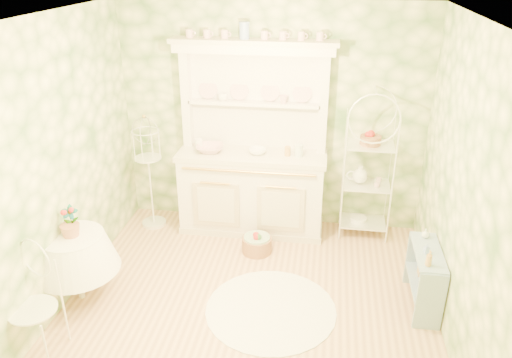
# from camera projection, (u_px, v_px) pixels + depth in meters

# --- Properties ---
(floor) EXTENTS (3.60, 3.60, 0.00)m
(floor) POSITION_uv_depth(u_px,v_px,m) (249.00, 307.00, 4.87)
(floor) COLOR #D8AD7F
(floor) RESTS_ON ground
(ceiling) EXTENTS (3.60, 3.60, 0.00)m
(ceiling) POSITION_uv_depth(u_px,v_px,m) (246.00, 19.00, 3.74)
(ceiling) COLOR white
(ceiling) RESTS_ON floor
(wall_left) EXTENTS (3.60, 3.60, 0.00)m
(wall_left) POSITION_uv_depth(u_px,v_px,m) (53.00, 170.00, 4.55)
(wall_left) COLOR #F5F1B7
(wall_left) RESTS_ON floor
(wall_right) EXTENTS (3.60, 3.60, 0.00)m
(wall_right) POSITION_uv_depth(u_px,v_px,m) (465.00, 195.00, 4.07)
(wall_right) COLOR #F5F1B7
(wall_right) RESTS_ON floor
(wall_back) EXTENTS (3.60, 3.60, 0.00)m
(wall_back) POSITION_uv_depth(u_px,v_px,m) (272.00, 119.00, 5.92)
(wall_back) COLOR #F5F1B7
(wall_back) RESTS_ON floor
(wall_front) EXTENTS (3.60, 3.60, 0.00)m
(wall_front) POSITION_uv_depth(u_px,v_px,m) (194.00, 321.00, 2.69)
(wall_front) COLOR #F5F1B7
(wall_front) RESTS_ON floor
(kitchen_dresser) EXTENTS (1.87, 0.61, 2.29)m
(kitchen_dresser) POSITION_uv_depth(u_px,v_px,m) (252.00, 142.00, 5.78)
(kitchen_dresser) COLOR white
(kitchen_dresser) RESTS_ON floor
(bakers_rack) EXTENTS (0.56, 0.40, 1.77)m
(bakers_rack) POSITION_uv_depth(u_px,v_px,m) (368.00, 166.00, 5.79)
(bakers_rack) COLOR white
(bakers_rack) RESTS_ON floor
(side_shelf) EXTENTS (0.28, 0.69, 0.59)m
(side_shelf) POSITION_uv_depth(u_px,v_px,m) (424.00, 279.00, 4.79)
(side_shelf) COLOR #8BA6C1
(side_shelf) RESTS_ON floor
(round_table) EXTENTS (0.83, 0.83, 0.78)m
(round_table) POSITION_uv_depth(u_px,v_px,m) (77.00, 264.00, 4.85)
(round_table) COLOR white
(round_table) RESTS_ON floor
(cafe_chair) EXTENTS (0.50, 0.50, 0.86)m
(cafe_chair) POSITION_uv_depth(u_px,v_px,m) (33.00, 312.00, 4.15)
(cafe_chair) COLOR white
(cafe_chair) RESTS_ON floor
(birdcage_stand) EXTENTS (0.39, 0.39, 1.52)m
(birdcage_stand) POSITION_uv_depth(u_px,v_px,m) (149.00, 169.00, 6.03)
(birdcage_stand) COLOR white
(birdcage_stand) RESTS_ON floor
(floor_basket) EXTENTS (0.40, 0.40, 0.20)m
(floor_basket) POSITION_uv_depth(u_px,v_px,m) (257.00, 244.00, 5.73)
(floor_basket) COLOR #A16F4C
(floor_basket) RESTS_ON floor
(lace_rug) EXTENTS (1.50, 1.50, 0.01)m
(lace_rug) POSITION_uv_depth(u_px,v_px,m) (271.00, 309.00, 4.83)
(lace_rug) COLOR white
(lace_rug) RESTS_ON floor
(bowl_floral) EXTENTS (0.36, 0.36, 0.08)m
(bowl_floral) POSITION_uv_depth(u_px,v_px,m) (210.00, 151.00, 5.88)
(bowl_floral) COLOR white
(bowl_floral) RESTS_ON kitchen_dresser
(bowl_white) EXTENTS (0.25, 0.25, 0.07)m
(bowl_white) POSITION_uv_depth(u_px,v_px,m) (257.00, 153.00, 5.81)
(bowl_white) COLOR white
(bowl_white) RESTS_ON kitchen_dresser
(cup_left) EXTENTS (0.11, 0.11, 0.09)m
(cup_left) POSITION_uv_depth(u_px,v_px,m) (223.00, 98.00, 5.78)
(cup_left) COLOR white
(cup_left) RESTS_ON kitchen_dresser
(cup_right) EXTENTS (0.13, 0.13, 0.09)m
(cup_right) POSITION_uv_depth(u_px,v_px,m) (284.00, 101.00, 5.69)
(cup_right) COLOR white
(cup_right) RESTS_ON kitchen_dresser
(potted_geranium) EXTENTS (0.18, 0.15, 0.29)m
(potted_geranium) POSITION_uv_depth(u_px,v_px,m) (71.00, 221.00, 4.69)
(potted_geranium) COLOR #3F7238
(potted_geranium) RESTS_ON round_table
(bottle_amber) EXTENTS (0.07, 0.07, 0.15)m
(bottle_amber) POSITION_uv_depth(u_px,v_px,m) (429.00, 259.00, 4.41)
(bottle_amber) COLOR #BA8C45
(bottle_amber) RESTS_ON side_shelf
(bottle_blue) EXTENTS (0.06, 0.06, 0.10)m
(bottle_blue) POSITION_uv_depth(u_px,v_px,m) (427.00, 249.00, 4.61)
(bottle_blue) COLOR #819CD7
(bottle_blue) RESTS_ON side_shelf
(bottle_glass) EXTENTS (0.07, 0.07, 0.10)m
(bottle_glass) POSITION_uv_depth(u_px,v_px,m) (425.00, 235.00, 4.86)
(bottle_glass) COLOR silver
(bottle_glass) RESTS_ON side_shelf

